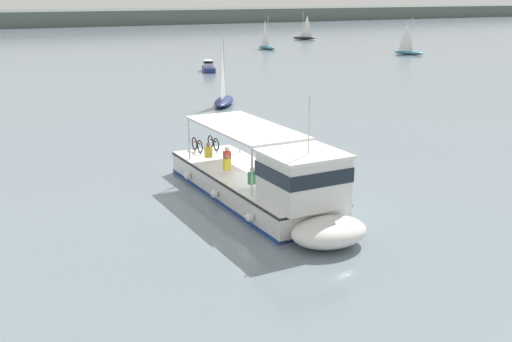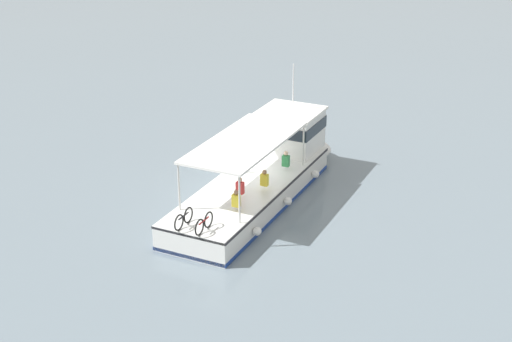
% 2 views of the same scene
% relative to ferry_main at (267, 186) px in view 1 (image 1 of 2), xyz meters
% --- Properties ---
extents(ground_plane, '(400.00, 400.00, 0.00)m').
position_rel_ferry_main_xyz_m(ground_plane, '(0.75, 0.52, -1.02)').
color(ground_plane, slate).
extents(ferry_main, '(3.67, 12.90, 5.32)m').
position_rel_ferry_main_xyz_m(ferry_main, '(0.00, 0.00, 0.00)').
color(ferry_main, white).
rests_on(ferry_main, ground).
extents(sailboat_horizon_west, '(1.66, 4.87, 5.40)m').
position_rel_ferry_main_xyz_m(sailboat_horizon_west, '(36.68, 67.34, -0.48)').
color(sailboat_horizon_west, teal).
rests_on(sailboat_horizon_west, ground).
extents(motorboat_mid_channel, '(2.35, 3.83, 1.26)m').
position_rel_ferry_main_xyz_m(motorboat_mid_channel, '(16.61, 44.83, -0.47)').
color(motorboat_mid_channel, navy).
rests_on(motorboat_mid_channel, ground).
extents(sailboat_far_right, '(3.96, 4.70, 5.40)m').
position_rel_ferry_main_xyz_m(sailboat_far_right, '(53.70, 83.04, -0.48)').
color(sailboat_far_right, '#232328').
rests_on(sailboat_far_right, ground).
extents(sailboat_horizon_east, '(3.80, 4.78, 5.40)m').
position_rel_ferry_main_xyz_m(sailboat_horizon_east, '(8.85, 23.64, -0.48)').
color(sailboat_horizon_east, navy).
rests_on(sailboat_horizon_east, ground).
extents(sailboat_outer_anchorage, '(3.13, 4.97, 5.40)m').
position_rel_ferry_main_xyz_m(sailboat_outer_anchorage, '(51.16, 49.64, -0.48)').
color(sailboat_outer_anchorage, teal).
rests_on(sailboat_outer_anchorage, ground).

